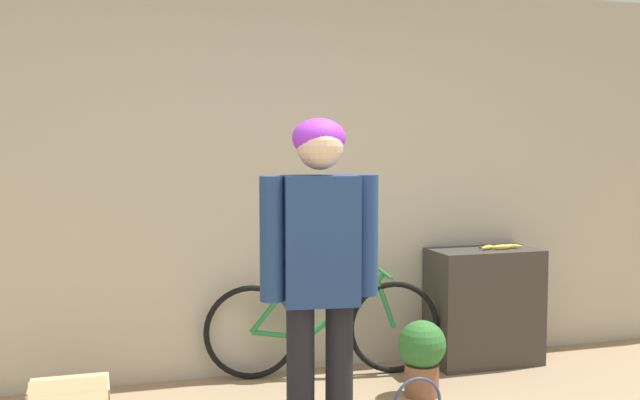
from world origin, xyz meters
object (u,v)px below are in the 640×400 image
potted_plant (422,353)px  person (320,260)px  banana (500,247)px  bicycle (323,325)px

potted_plant → person: bearing=-137.6°
person → potted_plant: (0.90, 0.82, -0.74)m
person → potted_plant: bearing=48.7°
banana → bicycle: bearing=176.4°
person → potted_plant: 1.42m
potted_plant → bicycle: bearing=130.0°
banana → potted_plant: bearing=-149.6°
person → bicycle: 1.58m
person → banana: bearing=43.5°
person → bicycle: (0.44, 1.37, -0.66)m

